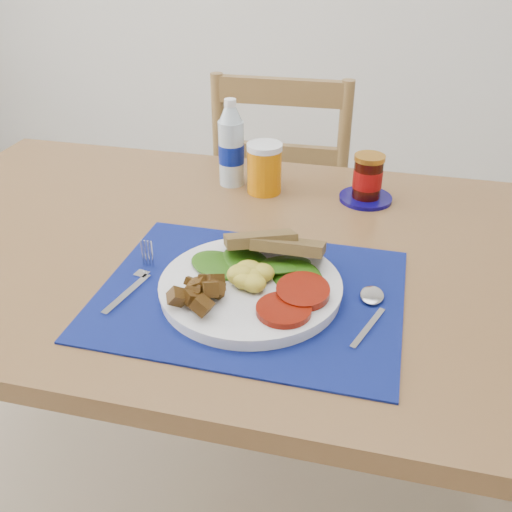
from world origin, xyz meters
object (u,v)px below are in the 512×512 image
(breakfast_plate, at_px, (246,283))
(jam_on_saucer, at_px, (367,181))
(juice_glass, at_px, (264,170))
(chair_far, at_px, (284,183))
(water_bottle, at_px, (231,148))

(breakfast_plate, height_order, jam_on_saucer, jam_on_saucer)
(breakfast_plate, relative_size, juice_glass, 2.80)
(chair_far, height_order, jam_on_saucer, chair_far)
(chair_far, xyz_separation_m, water_bottle, (-0.05, -0.42, 0.27))
(water_bottle, bearing_deg, chair_far, 83.01)
(water_bottle, relative_size, juice_glass, 1.87)
(water_bottle, distance_m, juice_glass, 0.10)
(jam_on_saucer, bearing_deg, juice_glass, -177.67)
(chair_far, height_order, water_bottle, chair_far)
(breakfast_plate, distance_m, water_bottle, 0.48)
(chair_far, distance_m, jam_on_saucer, 0.56)
(chair_far, relative_size, juice_glass, 10.26)
(juice_glass, xyz_separation_m, jam_on_saucer, (0.24, 0.01, -0.01))
(juice_glass, bearing_deg, chair_far, 94.44)
(breakfast_plate, relative_size, water_bottle, 1.50)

